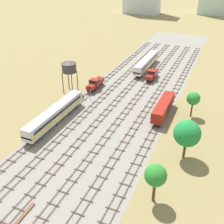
# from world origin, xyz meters

# --- Properties ---
(ground_plane) EXTENTS (480.00, 480.00, 0.00)m
(ground_plane) POSITION_xyz_m (0.00, 56.00, 0.00)
(ground_plane) COLOR olive
(ballast_bed) EXTENTS (27.48, 176.00, 0.01)m
(ballast_bed) POSITION_xyz_m (0.00, 56.00, 0.00)
(ballast_bed) COLOR gray
(ballast_bed) RESTS_ON ground
(track_far_left) EXTENTS (2.40, 126.00, 0.29)m
(track_far_left) POSITION_xyz_m (-11.74, 57.00, 0.14)
(track_far_left) COLOR #47382D
(track_far_left) RESTS_ON ground
(track_left) EXTENTS (2.40, 126.00, 0.29)m
(track_left) POSITION_xyz_m (-7.04, 57.00, 0.14)
(track_left) COLOR #47382D
(track_left) RESTS_ON ground
(track_centre_left) EXTENTS (2.40, 126.00, 0.29)m
(track_centre_left) POSITION_xyz_m (-2.35, 57.00, 0.14)
(track_centre_left) COLOR #47382D
(track_centre_left) RESTS_ON ground
(track_centre) EXTENTS (2.40, 126.00, 0.29)m
(track_centre) POSITION_xyz_m (2.35, 57.00, 0.14)
(track_centre) COLOR #47382D
(track_centre) RESTS_ON ground
(track_centre_right) EXTENTS (2.40, 126.00, 0.29)m
(track_centre_right) POSITION_xyz_m (7.04, 57.00, 0.14)
(track_centre_right) COLOR #47382D
(track_centre_right) RESTS_ON ground
(track_right) EXTENTS (2.40, 126.00, 0.29)m
(track_right) POSITION_xyz_m (11.74, 57.00, 0.14)
(track_right) COLOR #47382D
(track_right) RESTS_ON ground
(passenger_coach_far_left_nearest) EXTENTS (2.96, 22.00, 3.80)m
(passenger_coach_far_left_nearest) POSITION_xyz_m (-11.74, 38.66, 2.61)
(passenger_coach_far_left_nearest) COLOR beige
(passenger_coach_far_left_nearest) RESTS_ON ground
(freight_boxcar_right_near) EXTENTS (2.87, 14.00, 3.60)m
(freight_boxcar_right_near) POSITION_xyz_m (11.74, 52.74, 2.45)
(freight_boxcar_right_near) COLOR maroon
(freight_boxcar_right_near) RESTS_ON ground
(shunter_loco_far_left_mid) EXTENTS (2.74, 8.46, 3.10)m
(shunter_loco_far_left_mid) POSITION_xyz_m (-11.74, 60.53, 2.01)
(shunter_loco_far_left_mid) COLOR maroon
(shunter_loco_far_left_mid) RESTS_ON ground
(shunter_loco_centre_midfar) EXTENTS (2.74, 8.46, 3.10)m
(shunter_loco_centre_midfar) POSITION_xyz_m (2.35, 75.10, 2.01)
(shunter_loco_centre_midfar) COLOR maroon
(shunter_loco_centre_midfar) RESTS_ON ground
(passenger_coach_centre_left_far) EXTENTS (2.96, 22.00, 3.80)m
(passenger_coach_centre_left_far) POSITION_xyz_m (-2.35, 84.05, 2.61)
(passenger_coach_centre_left_far) COLOR white
(passenger_coach_centre_left_far) RESTS_ON ground
(water_tower) EXTENTS (4.45, 4.45, 9.56)m
(water_tower) POSITION_xyz_m (-17.84, 55.96, 7.85)
(water_tower) COLOR #2D2826
(water_tower) RESTS_ON ground
(signal_post_nearest) EXTENTS (0.28, 0.47, 4.70)m
(signal_post_nearest) POSITION_xyz_m (-9.39, 52.75, 3.02)
(signal_post_nearest) COLOR gray
(signal_post_nearest) RESTS_ON ground
(lineside_tree_0) EXTENTS (5.36, 5.36, 8.64)m
(lineside_tree_0) POSITION_xyz_m (19.90, 37.40, 5.93)
(lineside_tree_0) COLOR #4C331E
(lineside_tree_0) RESTS_ON ground
(lineside_tree_1) EXTENTS (3.37, 3.37, 6.82)m
(lineside_tree_1) POSITION_xyz_m (18.55, 55.08, 5.08)
(lineside_tree_1) COLOR #4C331E
(lineside_tree_1) RESTS_ON ground
(lineside_tree_2) EXTENTS (3.66, 3.66, 7.45)m
(lineside_tree_2) POSITION_xyz_m (17.30, 23.97, 5.54)
(lineside_tree_2) COLOR #4C331E
(lineside_tree_2) RESTS_ON ground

